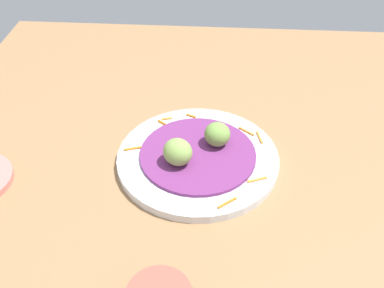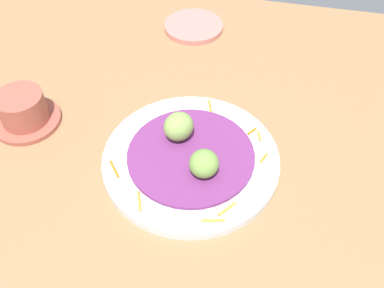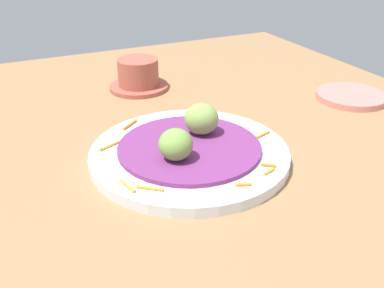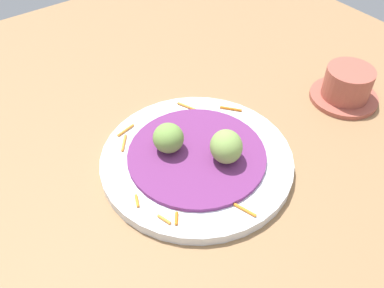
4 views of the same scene
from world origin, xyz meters
The scene contains 6 objects.
table_surface centered at (0.00, 0.00, 1.00)cm, with size 110.00×110.00×2.00cm, color #936D47.
main_plate centered at (-2.63, -4.35, 2.75)cm, with size 27.30×27.30×1.50cm, color silver.
cabbage_bed centered at (-2.63, -4.35, 3.80)cm, with size 19.59×19.59×0.61cm, color #702D6B.
carrot_garnish centered at (-4.63, -2.26, 3.70)cm, with size 23.37×24.08×0.40cm.
guac_scoop_left centered at (-5.24, -1.25, 6.18)cm, with size 4.42×4.34×4.15cm, color #759E47.
guac_scoop_center centered at (-0.01, -7.46, 6.37)cm, with size 4.44×4.86×4.53cm, color #84A851.
Camera 1 is at (54.60, -1.30, 53.95)cm, focal length 42.38 mm.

